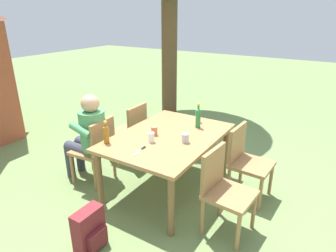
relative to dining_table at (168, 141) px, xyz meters
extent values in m
plane|color=#6B844C|center=(0.00, 0.00, -0.64)|extent=(24.00, 24.00, 0.00)
cube|color=#A37547|center=(0.00, 0.00, 0.06)|extent=(1.57, 1.10, 0.04)
cylinder|color=brown|center=(-0.70, -0.47, -0.30)|extent=(0.07, 0.07, 0.68)
cylinder|color=brown|center=(0.70, -0.47, -0.30)|extent=(0.07, 0.07, 0.68)
cylinder|color=brown|center=(-0.70, 0.47, -0.30)|extent=(0.07, 0.07, 0.68)
cylinder|color=brown|center=(0.70, 0.47, -0.30)|extent=(0.07, 0.07, 0.68)
cube|color=#A37547|center=(-0.35, 0.93, -0.21)|extent=(0.47, 0.47, 0.04)
cube|color=#A37547|center=(-0.34, 0.73, 0.02)|extent=(0.42, 0.07, 0.42)
cylinder|color=#A37547|center=(-0.18, 1.13, -0.44)|extent=(0.04, 0.04, 0.41)
cylinder|color=#A37547|center=(-0.55, 1.11, -0.44)|extent=(0.04, 0.04, 0.41)
cylinder|color=#A37547|center=(-0.15, 0.75, -0.44)|extent=(0.04, 0.04, 0.41)
cylinder|color=#A37547|center=(-0.53, 0.73, -0.44)|extent=(0.04, 0.04, 0.41)
cube|color=#A37547|center=(0.35, 0.93, -0.21)|extent=(0.45, 0.45, 0.04)
cube|color=#A37547|center=(0.36, 0.73, 0.02)|extent=(0.42, 0.05, 0.42)
cylinder|color=#A37547|center=(0.54, 1.12, -0.44)|extent=(0.04, 0.04, 0.41)
cylinder|color=#A37547|center=(0.16, 1.12, -0.44)|extent=(0.04, 0.04, 0.41)
cylinder|color=#A37547|center=(0.55, 0.74, -0.44)|extent=(0.04, 0.04, 0.41)
cylinder|color=#A37547|center=(0.17, 0.74, -0.44)|extent=(0.04, 0.04, 0.41)
cube|color=#A37547|center=(-0.35, -0.93, -0.21)|extent=(0.47, 0.47, 0.04)
cube|color=#A37547|center=(-0.34, -0.73, 0.02)|extent=(0.42, 0.07, 0.42)
cylinder|color=#A37547|center=(-0.56, -1.10, -0.44)|extent=(0.04, 0.04, 0.41)
cylinder|color=#A37547|center=(-0.18, -1.13, -0.44)|extent=(0.04, 0.04, 0.41)
cylinder|color=#A37547|center=(-0.53, -0.72, -0.44)|extent=(0.04, 0.04, 0.41)
cylinder|color=#A37547|center=(-0.15, -0.76, -0.44)|extent=(0.04, 0.04, 0.41)
cube|color=#A37547|center=(0.35, -0.93, -0.21)|extent=(0.47, 0.47, 0.04)
cube|color=#A37547|center=(0.36, -0.73, 0.02)|extent=(0.42, 0.06, 0.42)
cylinder|color=#A37547|center=(0.15, -1.11, -0.44)|extent=(0.04, 0.04, 0.41)
cylinder|color=#A37547|center=(0.53, -1.13, -0.44)|extent=(0.04, 0.04, 0.41)
cylinder|color=#A37547|center=(0.17, -0.73, -0.44)|extent=(0.04, 0.04, 0.41)
cylinder|color=#A37547|center=(0.55, -0.75, -0.44)|extent=(0.04, 0.04, 0.41)
cylinder|color=#4C935B|center=(-0.35, 0.88, 0.07)|extent=(0.32, 0.32, 0.52)
sphere|color=tan|center=(-0.35, 0.88, 0.42)|extent=(0.22, 0.22, 0.22)
cylinder|color=#383847|center=(-0.26, 1.08, -0.19)|extent=(0.14, 0.40, 0.14)
cylinder|color=#383847|center=(-0.26, 1.28, -0.42)|extent=(0.11, 0.11, 0.45)
cylinder|color=#4C935B|center=(-0.16, 0.88, 0.14)|extent=(0.09, 0.31, 0.16)
cylinder|color=#383847|center=(-0.44, 1.08, -0.19)|extent=(0.14, 0.40, 0.14)
cylinder|color=#383847|center=(-0.44, 1.28, -0.42)|extent=(0.11, 0.11, 0.45)
cylinder|color=#4C935B|center=(-0.54, 0.88, 0.14)|extent=(0.09, 0.31, 0.16)
cylinder|color=white|center=(0.59, -0.10, 0.16)|extent=(0.06, 0.06, 0.17)
cone|color=white|center=(0.59, -0.10, 0.26)|extent=(0.06, 0.06, 0.02)
cylinder|color=white|center=(0.59, -0.10, 0.28)|extent=(0.03, 0.03, 0.02)
cylinder|color=yellow|center=(0.59, -0.10, 0.30)|extent=(0.03, 0.03, 0.02)
cylinder|color=#287A38|center=(0.42, -0.18, 0.19)|extent=(0.06, 0.06, 0.23)
cone|color=#287A38|center=(0.42, -0.18, 0.32)|extent=(0.06, 0.06, 0.03)
cylinder|color=#287A38|center=(0.42, -0.18, 0.35)|extent=(0.03, 0.03, 0.03)
cylinder|color=yellow|center=(0.42, -0.18, 0.38)|extent=(0.03, 0.03, 0.03)
cylinder|color=#996019|center=(-0.54, 0.47, 0.17)|extent=(0.06, 0.06, 0.19)
cone|color=#996019|center=(-0.54, 0.47, 0.28)|extent=(0.06, 0.06, 0.03)
cylinder|color=#996019|center=(-0.54, 0.47, 0.31)|extent=(0.03, 0.03, 0.03)
cylinder|color=yellow|center=(-0.54, 0.47, 0.33)|extent=(0.03, 0.03, 0.02)
cylinder|color=white|center=(-0.26, 0.06, 0.14)|extent=(0.07, 0.07, 0.11)
cylinder|color=#B2B7BC|center=(-0.06, -0.27, 0.13)|extent=(0.08, 0.08, 0.10)
cylinder|color=#BC6B47|center=(-0.07, 0.15, 0.13)|extent=(0.07, 0.07, 0.10)
cube|color=silver|center=(-0.55, 0.03, 0.08)|extent=(0.18, 0.04, 0.01)
cube|color=black|center=(-0.44, 0.04, 0.08)|extent=(0.08, 0.03, 0.01)
cube|color=maroon|center=(-1.24, 0.10, -0.44)|extent=(0.30, 0.14, 0.41)
cube|color=maroon|center=(-1.24, 0.00, -0.51)|extent=(0.21, 0.06, 0.18)
cylinder|color=brown|center=(2.61, 1.58, 0.82)|extent=(0.32, 0.32, 2.93)
camera|label=1|loc=(-2.73, -1.69, 1.46)|focal=31.47mm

